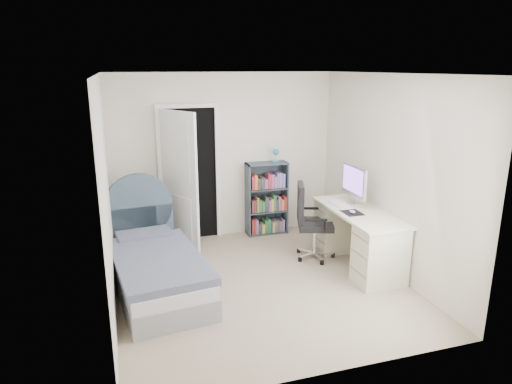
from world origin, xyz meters
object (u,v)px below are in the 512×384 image
object	(u,v)px
office_chair	(309,218)
bookcase	(267,201)
floor_lamp	(170,208)
nightstand	(136,223)
desk	(357,235)
bed	(155,266)

from	to	relation	value
office_chair	bookcase	bearing A→B (deg)	102.70
floor_lamp	bookcase	xyz separation A→B (m)	(1.51, -0.03, -0.01)
nightstand	desk	size ratio (longest dim) A/B	0.40
floor_lamp	desk	distance (m)	2.75
bed	nightstand	xyz separation A→B (m)	(-0.15, 1.25, 0.14)
bookcase	office_chair	xyz separation A→B (m)	(0.25, -1.10, 0.04)
desk	nightstand	bearing A→B (deg)	153.71
floor_lamp	office_chair	distance (m)	2.09
floor_lamp	office_chair	world-z (taller)	floor_lamp
nightstand	desk	xyz separation A→B (m)	(2.77, -1.37, 0.01)
bed	office_chair	xyz separation A→B (m)	(2.11, 0.30, 0.30)
bed	bookcase	xyz separation A→B (m)	(1.87, 1.40, 0.26)
floor_lamp	bookcase	distance (m)	1.51
office_chair	bed	bearing A→B (deg)	-171.87
nightstand	bookcase	bearing A→B (deg)	4.25
nightstand	bookcase	world-z (taller)	bookcase
nightstand	desk	bearing A→B (deg)	-26.29
bookcase	nightstand	bearing A→B (deg)	-175.75
bed	desk	world-z (taller)	desk
desk	office_chair	bearing A→B (deg)	140.11
floor_lamp	bookcase	size ratio (longest dim) A/B	0.97
bookcase	desk	bearing A→B (deg)	-63.62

